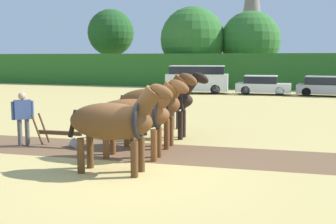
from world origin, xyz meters
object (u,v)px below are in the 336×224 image
(draft_horse_trail_left, at_px, (152,104))
(parked_car_center_left, at_px, (324,86))
(parked_car_left, at_px, (263,85))
(parked_van, at_px, (197,79))
(tree_far_left, at_px, (111,33))
(draft_horse_lead_right, at_px, (136,114))
(draft_horse_trail_right, at_px, (165,100))
(draft_horse_lead_left, at_px, (115,121))
(farmer_beside_team, at_px, (175,103))
(plow, at_px, (64,137))
(tree_center_left, at_px, (250,41))
(tree_left, at_px, (193,39))
(church_spire, at_px, (252,10))
(farmer_at_plow, at_px, (23,115))

(draft_horse_trail_left, relative_size, parked_car_center_left, 0.68)
(parked_car_left, bearing_deg, parked_van, -175.59)
(tree_far_left, xyz_separation_m, draft_horse_lead_right, (17.24, -32.58, -4.26))
(draft_horse_trail_right, bearing_deg, draft_horse_lead_left, -90.12)
(farmer_beside_team, xyz_separation_m, parked_car_left, (1.40, 16.90, -0.33))
(draft_horse_trail_left, bearing_deg, plow, -163.69)
(plow, bearing_deg, draft_horse_trail_right, 41.18)
(draft_horse_lead_right, height_order, draft_horse_trail_right, draft_horse_trail_right)
(tree_center_left, height_order, plow, tree_center_left)
(tree_center_left, distance_m, farmer_beside_team, 27.59)
(tree_center_left, height_order, parked_van, tree_center_left)
(tree_center_left, relative_size, draft_horse_lead_left, 2.66)
(tree_center_left, xyz_separation_m, draft_horse_lead_right, (1.60, -32.26, -3.16))
(tree_left, relative_size, church_spire, 0.42)
(church_spire, xyz_separation_m, parked_car_left, (5.62, -32.28, -9.12))
(church_spire, distance_m, draft_horse_trail_left, 53.39)
(draft_horse_trail_left, distance_m, farmer_at_plow, 4.12)
(farmer_at_plow, xyz_separation_m, parked_van, (-0.03, 20.96, 0.11))
(parked_van, bearing_deg, draft_horse_trail_right, -87.42)
(draft_horse_lead_right, xyz_separation_m, parked_van, (-4.06, 21.25, -0.14))
(draft_horse_trail_left, bearing_deg, farmer_beside_team, 91.06)
(farmer_at_plow, bearing_deg, plow, 56.02)
(draft_horse_lead_left, bearing_deg, tree_left, 98.02)
(tree_far_left, distance_m, farmer_beside_team, 32.67)
(draft_horse_trail_left, xyz_separation_m, parked_car_center_left, (5.42, 20.35, -0.67))
(draft_horse_trail_left, distance_m, parked_car_center_left, 21.07)
(church_spire, bearing_deg, parked_van, -88.90)
(farmer_at_plow, height_order, parked_car_center_left, farmer_at_plow)
(farmer_beside_team, relative_size, parked_van, 0.35)
(church_spire, distance_m, draft_horse_lead_left, 56.51)
(tree_far_left, bearing_deg, farmer_beside_team, -58.79)
(draft_horse_lead_right, relative_size, parked_van, 0.57)
(tree_center_left, height_order, farmer_at_plow, tree_center_left)
(tree_far_left, xyz_separation_m, church_spire, (12.55, 21.51, 4.30))
(plow, xyz_separation_m, parked_van, (-1.32, 20.69, 0.79))
(tree_center_left, bearing_deg, parked_van, -102.59)
(draft_horse_lead_right, bearing_deg, church_spire, 90.25)
(draft_horse_trail_left, height_order, parked_car_center_left, draft_horse_trail_left)
(plow, height_order, parked_car_left, parked_car_left)
(draft_horse_lead_left, bearing_deg, farmer_at_plow, 151.29)
(farmer_beside_team, height_order, parked_car_center_left, farmer_beside_team)
(parked_car_center_left, bearing_deg, parked_van, -171.70)
(church_spire, bearing_deg, plow, -87.91)
(parked_car_center_left, bearing_deg, draft_horse_lead_left, -98.17)
(draft_horse_lead_left, bearing_deg, parked_car_center_left, 72.88)
(tree_center_left, bearing_deg, draft_horse_lead_left, -87.08)
(plow, bearing_deg, parked_car_left, 75.49)
(tree_center_left, bearing_deg, parked_car_left, -76.42)
(draft_horse_lead_left, relative_size, farmer_beside_team, 1.58)
(farmer_at_plow, bearing_deg, parked_car_left, 121.03)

